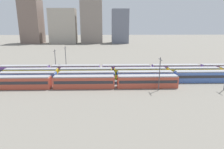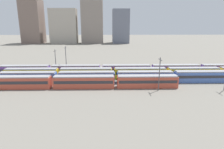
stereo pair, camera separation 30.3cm
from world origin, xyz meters
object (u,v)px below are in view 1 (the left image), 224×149
(train_track_0, at_px, (84,82))
(train_track_2, at_px, (167,73))
(catenary_pole_1, at_px, (66,58))
(train_track_3, at_px, (126,70))
(catenary_pole_2, at_px, (160,72))
(catenary_pole_3, at_px, (55,60))
(train_track_1, at_px, (145,77))

(train_track_0, xyz_separation_m, train_track_2, (27.90, 10.40, 0.00))
(train_track_2, relative_size, catenary_pole_1, 10.78)
(train_track_0, distance_m, train_track_2, 29.77)
(train_track_2, distance_m, catenary_pole_1, 37.99)
(train_track_3, xyz_separation_m, catenary_pole_2, (7.55, -18.46, 3.44))
(catenary_pole_1, height_order, catenary_pole_3, catenary_pole_1)
(train_track_0, bearing_deg, train_track_3, 47.91)
(train_track_0, xyz_separation_m, train_track_1, (19.19, 5.20, 0.00))
(train_track_3, bearing_deg, train_track_1, -63.87)
(catenary_pole_2, xyz_separation_m, catenary_pole_3, (-34.70, 21.60, -0.21))
(catenary_pole_1, distance_m, catenary_pole_2, 37.41)
(train_track_1, height_order, catenary_pole_3, catenary_pole_3)
(catenary_pole_2, relative_size, catenary_pole_3, 1.04)
(catenary_pole_1, bearing_deg, catenary_pole_3, 178.29)
(train_track_0, relative_size, train_track_3, 0.60)
(catenary_pole_1, bearing_deg, train_track_3, -7.44)
(catenary_pole_3, bearing_deg, train_track_0, -55.12)
(train_track_1, relative_size, catenary_pole_1, 8.97)
(catenary_pole_1, bearing_deg, train_track_0, -64.22)
(train_track_0, xyz_separation_m, train_track_3, (14.09, 15.60, 0.00))
(catenary_pole_2, bearing_deg, catenary_pole_1, 144.97)
(train_track_2, relative_size, catenary_pole_2, 11.72)
(train_track_3, height_order, catenary_pole_2, catenary_pole_2)
(train_track_1, height_order, catenary_pole_2, catenary_pole_2)
(train_track_0, xyz_separation_m, catenary_pole_2, (21.64, -2.86, 3.44))
(train_track_0, relative_size, catenary_pole_3, 6.07)
(train_track_0, xyz_separation_m, catenary_pole_1, (-8.99, 18.61, 3.87))
(train_track_1, xyz_separation_m, train_track_3, (-5.10, 10.40, 0.00))
(train_track_0, relative_size, catenary_pole_1, 5.35)
(train_track_3, relative_size, catenary_pole_1, 8.97)
(catenary_pole_1, bearing_deg, train_track_1, -25.45)
(train_track_0, distance_m, catenary_pole_1, 21.03)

